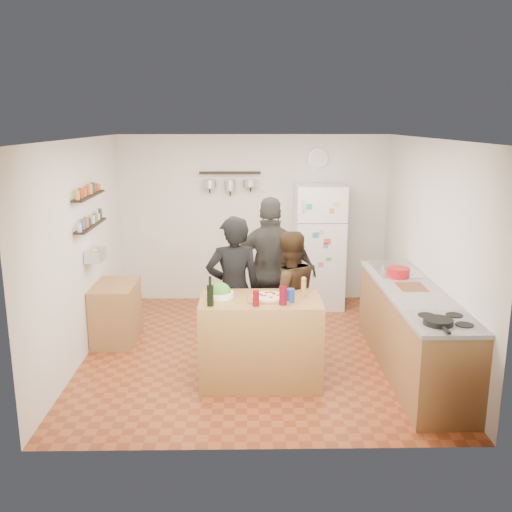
{
  "coord_description": "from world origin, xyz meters",
  "views": [
    {
      "loc": [
        -0.11,
        -6.39,
        2.7
      ],
      "look_at": [
        0.0,
        0.1,
        1.15
      ],
      "focal_mm": 40.0,
      "sensor_mm": 36.0,
      "label": 1
    }
  ],
  "objects_px": {
    "prep_island": "(260,340)",
    "person_back": "(272,273)",
    "person_center": "(288,297)",
    "salt_canister": "(290,295)",
    "pepper_mill": "(304,289)",
    "person_left": "(234,290)",
    "wall_clock": "(318,159)",
    "side_table": "(116,312)",
    "fridge": "(319,246)",
    "skillet": "(438,322)",
    "red_bowl": "(398,273)",
    "wine_bottle": "(210,295)",
    "salad_bowl": "(220,295)",
    "counter_run": "(412,331)"
  },
  "relations": [
    {
      "from": "skillet",
      "to": "person_left",
      "type": "bearing_deg",
      "value": 144.4
    },
    {
      "from": "skillet",
      "to": "red_bowl",
      "type": "bearing_deg",
      "value": 88.18
    },
    {
      "from": "person_left",
      "to": "counter_run",
      "type": "relative_size",
      "value": 0.64
    },
    {
      "from": "pepper_mill",
      "to": "salad_bowl",
      "type": "bearing_deg",
      "value": 180.0
    },
    {
      "from": "counter_run",
      "to": "wall_clock",
      "type": "height_order",
      "value": "wall_clock"
    },
    {
      "from": "wine_bottle",
      "to": "person_back",
      "type": "height_order",
      "value": "person_back"
    },
    {
      "from": "skillet",
      "to": "fridge",
      "type": "bearing_deg",
      "value": 100.97
    },
    {
      "from": "pepper_mill",
      "to": "person_back",
      "type": "relative_size",
      "value": 0.09
    },
    {
      "from": "person_left",
      "to": "person_back",
      "type": "relative_size",
      "value": 0.93
    },
    {
      "from": "salt_canister",
      "to": "prep_island",
      "type": "bearing_deg",
      "value": 158.2
    },
    {
      "from": "person_back",
      "to": "counter_run",
      "type": "distance_m",
      "value": 1.76
    },
    {
      "from": "salt_canister",
      "to": "red_bowl",
      "type": "distance_m",
      "value": 1.59
    },
    {
      "from": "wine_bottle",
      "to": "wall_clock",
      "type": "distance_m",
      "value": 3.58
    },
    {
      "from": "person_left",
      "to": "wall_clock",
      "type": "height_order",
      "value": "wall_clock"
    },
    {
      "from": "prep_island",
      "to": "wall_clock",
      "type": "xyz_separation_m",
      "value": [
        0.92,
        2.87,
        1.69
      ]
    },
    {
      "from": "prep_island",
      "to": "salad_bowl",
      "type": "xyz_separation_m",
      "value": [
        -0.42,
        0.05,
        0.48
      ]
    },
    {
      "from": "salad_bowl",
      "to": "person_back",
      "type": "distance_m",
      "value": 1.13
    },
    {
      "from": "prep_island",
      "to": "person_back",
      "type": "height_order",
      "value": "person_back"
    },
    {
      "from": "skillet",
      "to": "red_bowl",
      "type": "height_order",
      "value": "red_bowl"
    },
    {
      "from": "fridge",
      "to": "skillet",
      "type": "bearing_deg",
      "value": -79.03
    },
    {
      "from": "counter_run",
      "to": "side_table",
      "type": "bearing_deg",
      "value": 164.81
    },
    {
      "from": "prep_island",
      "to": "wine_bottle",
      "type": "xyz_separation_m",
      "value": [
        -0.5,
        -0.22,
        0.56
      ]
    },
    {
      "from": "salt_canister",
      "to": "fridge",
      "type": "height_order",
      "value": "fridge"
    },
    {
      "from": "person_center",
      "to": "person_back",
      "type": "height_order",
      "value": "person_back"
    },
    {
      "from": "red_bowl",
      "to": "fridge",
      "type": "xyz_separation_m",
      "value": [
        -0.7,
        1.78,
        -0.08
      ]
    },
    {
      "from": "salad_bowl",
      "to": "person_center",
      "type": "xyz_separation_m",
      "value": [
        0.74,
        0.47,
        -0.18
      ]
    },
    {
      "from": "prep_island",
      "to": "pepper_mill",
      "type": "distance_m",
      "value": 0.71
    },
    {
      "from": "prep_island",
      "to": "salt_canister",
      "type": "relative_size",
      "value": 9.02
    },
    {
      "from": "fridge",
      "to": "wall_clock",
      "type": "height_order",
      "value": "wall_clock"
    },
    {
      "from": "wall_clock",
      "to": "skillet",
      "type": "bearing_deg",
      "value": -79.99
    },
    {
      "from": "wall_clock",
      "to": "fridge",
      "type": "bearing_deg",
      "value": -90.0
    },
    {
      "from": "counter_run",
      "to": "skillet",
      "type": "height_order",
      "value": "skillet"
    },
    {
      "from": "salt_canister",
      "to": "fridge",
      "type": "bearing_deg",
      "value": 76.87
    },
    {
      "from": "counter_run",
      "to": "red_bowl",
      "type": "distance_m",
      "value": 0.74
    },
    {
      "from": "side_table",
      "to": "person_left",
      "type": "bearing_deg",
      "value": -23.88
    },
    {
      "from": "prep_island",
      "to": "salt_canister",
      "type": "distance_m",
      "value": 0.62
    },
    {
      "from": "side_table",
      "to": "pepper_mill",
      "type": "bearing_deg",
      "value": -26.77
    },
    {
      "from": "wine_bottle",
      "to": "salt_canister",
      "type": "xyz_separation_m",
      "value": [
        0.8,
        0.1,
        -0.04
      ]
    },
    {
      "from": "fridge",
      "to": "pepper_mill",
      "type": "bearing_deg",
      "value": -100.69
    },
    {
      "from": "prep_island",
      "to": "person_back",
      "type": "xyz_separation_m",
      "value": [
        0.16,
        1.02,
        0.46
      ]
    },
    {
      "from": "skillet",
      "to": "red_bowl",
      "type": "relative_size",
      "value": 0.99
    },
    {
      "from": "red_bowl",
      "to": "side_table",
      "type": "bearing_deg",
      "value": 173.11
    },
    {
      "from": "salt_canister",
      "to": "person_left",
      "type": "xyz_separation_m",
      "value": [
        -0.59,
        0.63,
        -0.13
      ]
    },
    {
      "from": "prep_island",
      "to": "pepper_mill",
      "type": "height_order",
      "value": "pepper_mill"
    },
    {
      "from": "wall_clock",
      "to": "salt_canister",
      "type": "bearing_deg",
      "value": -101.72
    },
    {
      "from": "person_left",
      "to": "wall_clock",
      "type": "relative_size",
      "value": 5.64
    },
    {
      "from": "person_left",
      "to": "salad_bowl",
      "type": "bearing_deg",
      "value": 63.58
    },
    {
      "from": "wine_bottle",
      "to": "salt_canister",
      "type": "relative_size",
      "value": 1.51
    },
    {
      "from": "person_back",
      "to": "skillet",
      "type": "height_order",
      "value": "person_back"
    },
    {
      "from": "person_back",
      "to": "wall_clock",
      "type": "xyz_separation_m",
      "value": [
        0.76,
        1.85,
        1.24
      ]
    }
  ]
}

